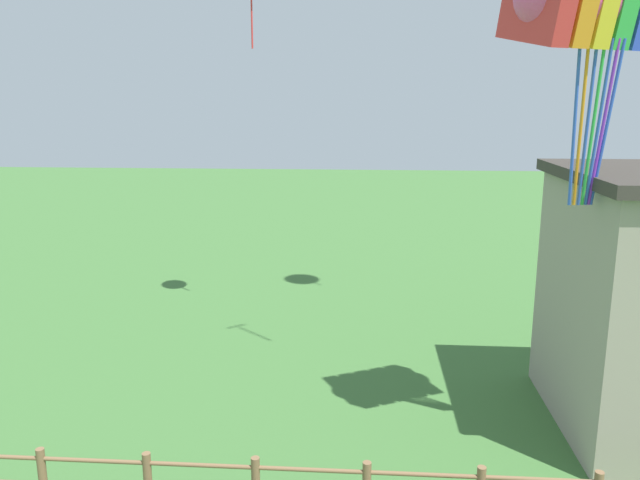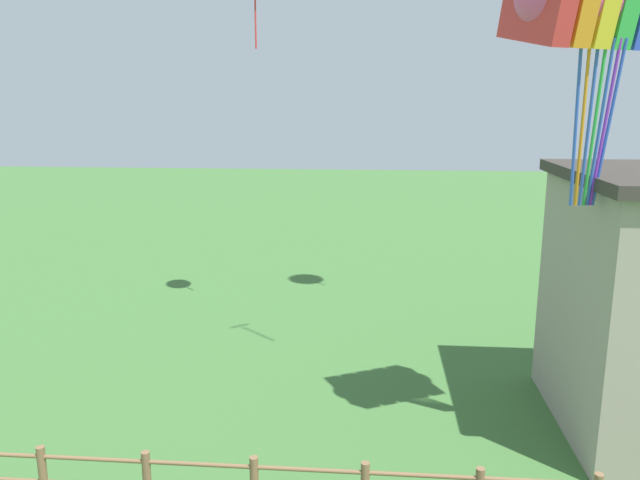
{
  "view_description": "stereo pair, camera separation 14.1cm",
  "coord_description": "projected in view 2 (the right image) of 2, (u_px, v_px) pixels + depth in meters",
  "views": [
    {
      "loc": [
        0.79,
        -2.5,
        6.68
      ],
      "look_at": [
        0.0,
        8.29,
        4.27
      ],
      "focal_mm": 35.0,
      "sensor_mm": 36.0,
      "label": 1
    },
    {
      "loc": [
        0.93,
        -2.49,
        6.68
      ],
      "look_at": [
        0.0,
        8.29,
        4.27
      ],
      "focal_mm": 35.0,
      "sensor_mm": 36.0,
      "label": 2
    }
  ],
  "objects": [
    {
      "name": "kite_rainbow_parafoil",
      "position": [
        581.0,
        1.0,
        10.3
      ],
      "size": [
        2.97,
        2.58,
        4.27
      ],
      "color": "#E54C8C"
    }
  ]
}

